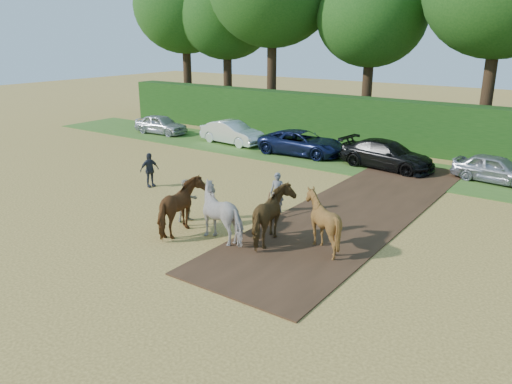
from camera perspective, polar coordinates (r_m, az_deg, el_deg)
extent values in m
plane|color=gold|center=(15.67, -4.42, -8.09)|extent=(120.00, 120.00, 0.00)
cube|color=#472D1C|center=(20.50, 11.49, -1.99)|extent=(4.50, 17.00, 0.05)
cube|color=#38601E|center=(27.26, 14.69, 2.68)|extent=(50.00, 5.00, 0.03)
cube|color=#14380F|center=(31.12, 17.93, 7.02)|extent=(46.00, 1.60, 3.00)
imported|color=#C0BA97|center=(18.86, -7.86, -0.99)|extent=(0.89, 0.98, 1.64)
imported|color=#262A33|center=(23.50, -12.08, 2.49)|extent=(0.62, 1.01, 1.60)
imported|color=brown|center=(17.70, -8.56, -1.78)|extent=(1.58, 2.47, 1.92)
imported|color=silver|center=(17.11, -3.49, -2.30)|extent=(2.26, 2.07, 1.92)
imported|color=brown|center=(16.66, 1.90, -2.83)|extent=(1.58, 2.47, 1.92)
imported|color=brown|center=(16.37, 7.54, -3.36)|extent=(1.95, 2.09, 1.93)
cube|color=black|center=(18.90, 1.39, -2.89)|extent=(0.52, 0.88, 0.32)
cube|color=brown|center=(18.36, 0.82, -2.99)|extent=(0.42, 1.26, 0.09)
cylinder|color=brown|center=(19.30, 1.32, -1.37)|extent=(0.41, 0.88, 0.68)
cylinder|color=brown|center=(19.17, 2.46, -1.51)|extent=(0.16, 0.93, 0.68)
imported|color=gray|center=(19.68, 2.46, -0.08)|extent=(0.67, 0.52, 1.61)
imported|color=#B5B6BC|center=(36.11, -10.82, 7.60)|extent=(4.06, 1.84, 1.35)
imported|color=white|center=(32.22, -2.76, 6.80)|extent=(4.57, 1.96, 1.47)
imported|color=#151E44|center=(29.33, 5.27, 5.61)|extent=(5.24, 2.70, 1.41)
imported|color=black|center=(27.08, 14.73, 4.14)|extent=(5.25, 2.64, 1.46)
imported|color=#9A9CA3|center=(26.26, 25.71, 2.39)|extent=(4.07, 2.06, 1.33)
cylinder|color=#382616|center=(44.32, -7.81, 12.50)|extent=(0.70, 0.70, 5.85)
ellipsoid|color=#163F11|center=(44.20, -8.15, 20.36)|extent=(8.40, 8.40, 7.73)
cylinder|color=#382616|center=(42.11, -3.24, 12.06)|extent=(0.70, 0.70, 5.40)
ellipsoid|color=#163F11|center=(41.94, -3.38, 19.73)|extent=(7.80, 7.80, 7.18)
cylinder|color=#382616|center=(38.32, 1.80, 12.37)|extent=(0.70, 0.70, 6.53)
cylinder|color=#382616|center=(36.40, 12.51, 10.62)|extent=(0.70, 0.70, 5.17)
ellipsoid|color=#163F11|center=(36.17, 13.10, 19.07)|extent=(7.40, 7.40, 6.81)
cylinder|color=#382616|center=(33.07, 24.83, 9.54)|extent=(0.70, 0.70, 6.08)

